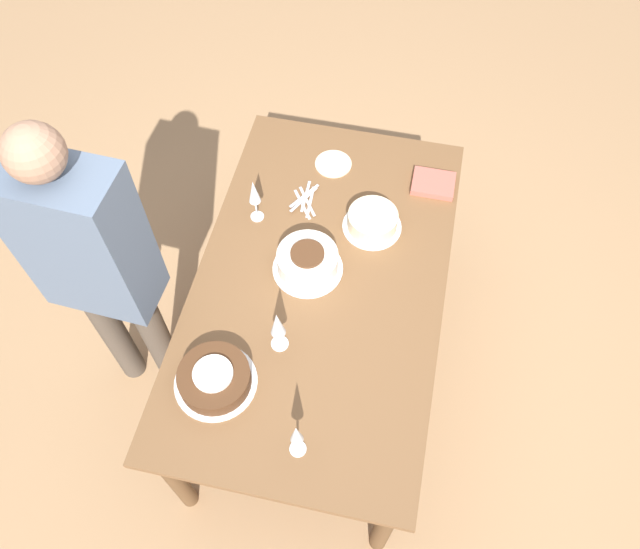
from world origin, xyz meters
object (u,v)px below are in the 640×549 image
at_px(cake_center_white, 308,262).
at_px(cake_back_decorated, 372,221).
at_px(wine_glass_near, 297,435).
at_px(wine_glass_far, 278,325).
at_px(cake_front_chocolate, 215,378).
at_px(wine_glass_extra, 254,193).
at_px(person_cutting, 95,262).

height_order(cake_center_white, cake_back_decorated, cake_center_white).
height_order(wine_glass_near, wine_glass_far, wine_glass_far).
relative_size(cake_center_white, wine_glass_far, 1.25).
height_order(cake_front_chocolate, wine_glass_near, wine_glass_near).
height_order(cake_center_white, wine_glass_near, wine_glass_near).
height_order(cake_back_decorated, wine_glass_extra, wine_glass_extra).
xyz_separation_m(cake_front_chocolate, person_cutting, (-0.26, -0.49, 0.20)).
distance_m(cake_center_white, cake_back_decorated, 0.34).
height_order(wine_glass_far, wine_glass_extra, wine_glass_far).
bearing_deg(cake_front_chocolate, person_cutting, -117.48).
xyz_separation_m(cake_center_white, wine_glass_near, (0.71, 0.13, 0.10)).
distance_m(wine_glass_near, wine_glass_far, 0.40).
distance_m(cake_front_chocolate, wine_glass_extra, 0.76).
relative_size(cake_center_white, cake_front_chocolate, 0.94).
xyz_separation_m(cake_back_decorated, wine_glass_far, (0.60, -0.24, 0.11)).
distance_m(cake_back_decorated, person_cutting, 1.08).
distance_m(wine_glass_near, wine_glass_extra, 1.00).
distance_m(wine_glass_extra, person_cutting, 0.66).
bearing_deg(person_cutting, cake_center_white, 24.65).
bearing_deg(cake_front_chocolate, wine_glass_extra, -176.02).
xyz_separation_m(wine_glass_near, wine_glass_far, (-0.37, -0.15, -0.00)).
bearing_deg(cake_front_chocolate, wine_glass_far, 136.55).
relative_size(cake_back_decorated, wine_glass_far, 1.09).
relative_size(wine_glass_extra, person_cutting, 0.14).
bearing_deg(wine_glass_near, cake_front_chocolate, -116.63).
height_order(wine_glass_extra, person_cutting, person_cutting).
xyz_separation_m(cake_front_chocolate, wine_glass_extra, (-0.75, -0.05, 0.12)).
xyz_separation_m(cake_front_chocolate, cake_back_decorated, (-0.80, 0.43, 0.00)).
distance_m(cake_front_chocolate, person_cutting, 0.59).
bearing_deg(person_cutting, cake_back_decorated, 33.28).
bearing_deg(person_cutting, wine_glass_near, -24.35).
bearing_deg(wine_glass_far, cake_back_decorated, 158.17).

